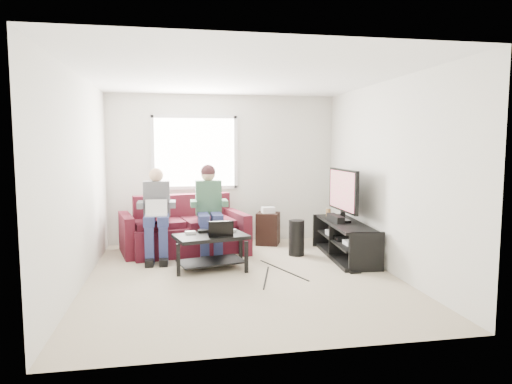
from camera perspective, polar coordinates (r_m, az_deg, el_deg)
The scene contains 26 objects.
floor at distance 6.13m, azimuth -1.71°, elevation -10.53°, with size 4.50×4.50×0.00m, color tan.
ceiling at distance 5.94m, azimuth -1.79°, elevation 14.30°, with size 4.50×4.50×0.00m, color white.
wall_back at distance 8.12m, azimuth -4.10°, elevation 2.86°, with size 4.50×4.50×0.00m, color silver.
wall_front at distance 3.69m, azimuth 3.41°, elevation -0.90°, with size 4.50×4.50×0.00m, color silver.
wall_left at distance 5.94m, azimuth -21.22°, elevation 1.32°, with size 4.50×4.50×0.00m, color silver.
wall_right at distance 6.49m, azimuth 16.00°, elevation 1.86°, with size 4.50×4.50×0.00m, color silver.
window at distance 8.05m, azimuth -7.65°, elevation 4.93°, with size 1.48×0.04×1.28m.
sofa at distance 7.51m, azimuth -9.09°, elevation -4.91°, with size 2.11×1.23×0.91m.
person_left at distance 7.09m, azimuth -12.32°, elevation -2.08°, with size 0.40×0.71×1.38m.
person_right at distance 7.12m, azimuth -5.88°, elevation -1.46°, with size 0.40×0.71×1.42m.
laptop_silver at distance 6.92m, azimuth -12.37°, elevation -2.41°, with size 0.32×0.22×0.24m, color silver, non-canonical shape.
coffee_table at distance 6.42m, azimuth -5.64°, elevation -6.46°, with size 1.09×0.81×0.49m.
laptop_black at distance 6.31m, azimuth -4.51°, elevation -4.40°, with size 0.34×0.24×0.24m, color black, non-canonical shape.
controller_a at distance 6.50m, azimuth -8.21°, elevation -5.04°, with size 0.14×0.09×0.04m, color silver.
controller_b at distance 6.56m, azimuth -6.65°, elevation -4.90°, with size 0.14×0.09×0.04m, color black.
controller_c at distance 6.57m, azimuth -3.14°, elevation -4.86°, with size 0.14×0.09×0.04m, color gray.
tv_stand at distance 7.18m, azimuth 11.02°, elevation -6.14°, with size 0.61×1.69×0.55m.
tv at distance 7.15m, azimuth 10.84°, elevation 0.03°, with size 0.12×1.10×0.81m.
soundbar at distance 7.16m, azimuth 9.89°, elevation -3.25°, with size 0.12×0.50×0.10m, color black.
drink_cup at distance 7.68m, azimuth 9.03°, elevation -2.54°, with size 0.08×0.08×0.12m, color #9F7444.
console_white at distance 6.80m, azimuth 12.26°, elevation -6.21°, with size 0.30×0.22×0.06m, color silver.
console_grey at distance 7.44m, azimuth 10.20°, elevation -5.04°, with size 0.34×0.26×0.08m, color gray.
console_black at distance 7.12m, azimuth 11.18°, elevation -5.60°, with size 0.38×0.30×0.07m, color black.
subwoofer at distance 7.22m, azimuth 5.08°, elevation -5.73°, with size 0.24×0.24×0.56m, color black.
keyboard_floor at distance 6.58m, azimuth 11.52°, elevation -9.36°, with size 0.15×0.46×0.03m, color black.
end_table at distance 7.97m, azimuth 1.52°, elevation -4.47°, with size 0.37×0.37×0.65m.
Camera 1 is at (-0.86, -5.81, 1.74)m, focal length 32.00 mm.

